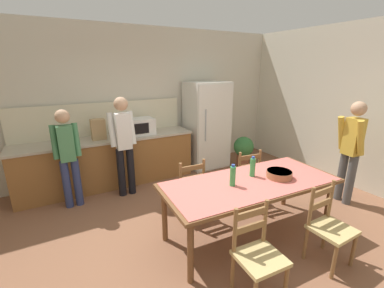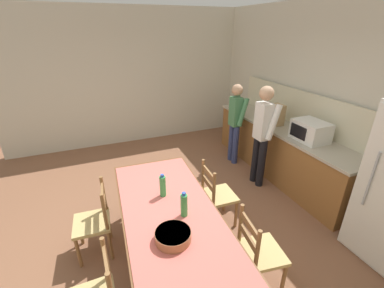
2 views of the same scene
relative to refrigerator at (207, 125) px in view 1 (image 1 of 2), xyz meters
The scene contains 20 objects.
ground_plane 2.75m from the refrigerator, 122.41° to the right, with size 8.32×8.32×0.00m, color brown.
wall_back 1.56m from the refrigerator, 161.27° to the left, with size 6.52×0.12×2.90m, color beige.
wall_right 2.93m from the refrigerator, 49.49° to the right, with size 0.12×5.20×2.90m, color beige.
kitchen_counter 2.15m from the refrigerator, behind, with size 3.14×0.66×0.91m.
counter_splashback 2.14m from the refrigerator, behind, with size 3.10×0.03×0.60m, color beige.
refrigerator is the anchor object (origin of this frame).
microwave 1.49m from the refrigerator, behind, with size 0.50×0.39×0.30m.
paper_bag 2.25m from the refrigerator, behind, with size 0.24×0.16×0.36m, color tan.
dining_table 2.57m from the refrigerator, 109.62° to the right, with size 2.29×1.07×0.78m.
bottle_near_centre 2.65m from the refrigerator, 115.43° to the right, with size 0.07×0.07×0.27m.
bottle_off_centre 2.41m from the refrigerator, 107.89° to the right, with size 0.07×0.07×0.27m.
serving_bowl 2.55m from the refrigerator, 100.67° to the right, with size 0.32×0.32×0.09m.
chair_side_near_right 3.26m from the refrigerator, 97.08° to the right, with size 0.43×0.41×0.91m.
chair_side_far_right 1.76m from the refrigerator, 100.86° to the right, with size 0.47×0.45×0.91m.
chair_side_far_left 2.14m from the refrigerator, 129.32° to the right, with size 0.44×0.42×0.91m.
chair_side_near_left 3.48m from the refrigerator, 113.97° to the right, with size 0.44×0.42×0.91m.
person_at_sink 2.83m from the refrigerator, behind, with size 0.39×0.27×1.56m.
person_at_counter 2.00m from the refrigerator, 165.55° to the right, with size 0.42×0.29×1.69m.
person_by_table 2.71m from the refrigerator, 66.04° to the right, with size 0.31×0.44×1.65m.
potted_plant 0.98m from the refrigerator, 31.34° to the right, with size 0.44×0.44×0.67m.
Camera 1 is at (-1.53, -2.43, 2.15)m, focal length 24.00 mm.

